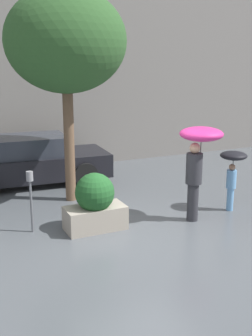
% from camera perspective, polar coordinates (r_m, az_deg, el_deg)
% --- Properties ---
extents(ground_plane, '(40.00, 40.00, 0.00)m').
position_cam_1_polar(ground_plane, '(8.67, 1.99, -9.43)').
color(ground_plane, '#51565B').
extents(building_facade, '(18.00, 0.30, 6.00)m').
position_cam_1_polar(building_facade, '(14.05, -10.24, 12.11)').
color(building_facade, gray).
rests_on(building_facade, ground).
extents(planter_box, '(1.28, 0.83, 1.23)m').
position_cam_1_polar(planter_box, '(8.91, -4.23, -4.78)').
color(planter_box, '#9E9384').
rests_on(planter_box, ground).
extents(person_adult, '(0.95, 0.95, 2.11)m').
position_cam_1_polar(person_adult, '(9.30, 9.81, 2.39)').
color(person_adult, '#2D2D33').
rests_on(person_adult, ground).
extents(person_child, '(0.63, 0.63, 1.43)m').
position_cam_1_polar(person_child, '(10.24, 14.26, 0.31)').
color(person_child, '#669ED1').
rests_on(person_child, ground).
extents(parked_car_near, '(4.54, 2.26, 1.40)m').
position_cam_1_polar(parked_car_near, '(12.52, -12.70, 0.86)').
color(parked_car_near, black).
rests_on(parked_car_near, ground).
extents(street_tree, '(2.89, 2.89, 5.17)m').
position_cam_1_polar(street_tree, '(10.46, -8.16, 16.54)').
color(street_tree, brown).
rests_on(street_tree, ground).
extents(parking_meter, '(0.14, 0.14, 1.31)m').
position_cam_1_polar(parking_meter, '(8.85, -12.83, -2.79)').
color(parking_meter, '#595B60').
rests_on(parking_meter, ground).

